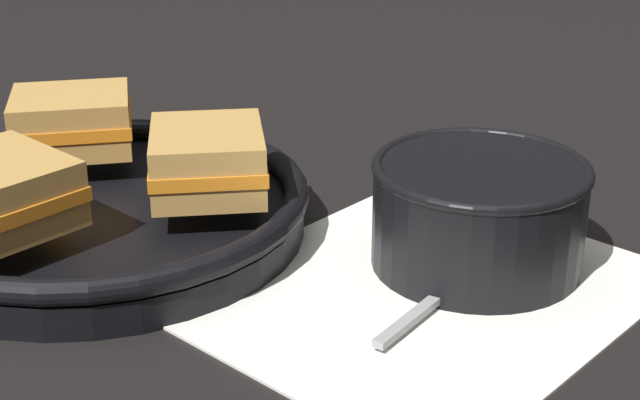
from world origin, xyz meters
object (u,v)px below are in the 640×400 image
at_px(skillet, 100,210).
at_px(sandwich_far_left, 72,121).
at_px(sandwich_near_right, 208,160).
at_px(spoon, 472,270).
at_px(soup_bowl, 479,209).

xyz_separation_m(skillet, sandwich_far_left, (0.03, 0.08, 0.04)).
distance_m(skillet, sandwich_near_right, 0.10).
relative_size(sandwich_near_right, sandwich_far_left, 1.01).
bearing_deg(sandwich_near_right, spoon, -62.11).
distance_m(soup_bowl, sandwich_near_right, 0.20).
height_order(soup_bowl, sandwich_far_left, sandwich_far_left).
height_order(soup_bowl, sandwich_near_right, sandwich_near_right).
xyz_separation_m(spoon, sandwich_far_left, (-0.12, 0.32, 0.06)).
bearing_deg(spoon, sandwich_near_right, 107.45).
bearing_deg(sandwich_near_right, skillet, 130.68).
distance_m(soup_bowl, sandwich_far_left, 0.34).
bearing_deg(skillet, sandwich_near_right, -49.32).
xyz_separation_m(spoon, skillet, (-0.15, 0.24, 0.01)).
bearing_deg(spoon, sandwich_far_left, 100.13).
bearing_deg(skillet, soup_bowl, -53.63).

